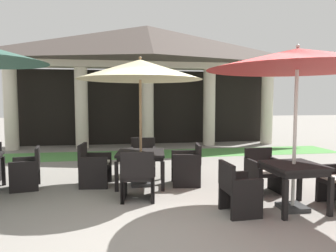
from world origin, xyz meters
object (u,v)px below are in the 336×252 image
object	(u,v)px
patio_umbrella_mid_right	(140,70)
patio_chair_mid_right_north	(143,157)
patio_chair_mid_right_south	(138,177)
patio_chair_mid_right_west	(94,166)
patio_chair_mid_right_east	(187,165)
patio_chair_mid_left_east	(27,169)
patio_table_mid_right	(141,156)
patio_chair_near_foreground_west	(238,189)
patio_table_near_foreground	(294,171)
patio_chair_near_foreground_north	(263,172)
patio_umbrella_near_foreground	(297,60)

from	to	relation	value
patio_umbrella_mid_right	patio_chair_mid_right_north	xyz separation A→B (m)	(0.12, 0.98, -2.00)
patio_chair_mid_right_south	patio_chair_mid_right_west	bearing A→B (deg)	135.01
patio_umbrella_mid_right	patio_chair_mid_right_east	distance (m)	2.22
patio_chair_mid_left_east	patio_chair_mid_right_east	xyz separation A→B (m)	(3.27, -0.24, 0.03)
patio_chair_mid_left_east	patio_chair_mid_right_west	distance (m)	1.32
patio_table_mid_right	patio_chair_mid_right_east	xyz separation A→B (m)	(0.98, -0.12, -0.20)
patio_chair_near_foreground_west	patio_table_mid_right	xyz separation A→B (m)	(-1.38, 1.92, 0.23)
patio_chair_mid_left_east	patio_table_mid_right	xyz separation A→B (m)	(2.30, -0.12, 0.23)
patio_chair_mid_right_north	patio_chair_mid_left_east	bearing A→B (deg)	26.62
patio_chair_mid_left_east	patio_chair_mid_right_south	distance (m)	2.44
patio_chair_mid_left_east	patio_chair_mid_right_north	distance (m)	2.57
patio_table_near_foreground	patio_chair_near_foreground_north	size ratio (longest dim) A/B	1.04
patio_chair_near_foreground_west	patio_chair_mid_right_south	size ratio (longest dim) A/B	0.91
patio_table_near_foreground	patio_chair_mid_right_south	distance (m)	2.64
patio_table_near_foreground	patio_chair_near_foreground_west	xyz separation A→B (m)	(-0.97, -0.04, -0.25)
patio_table_near_foreground	patio_chair_near_foreground_north	distance (m)	1.00
patio_chair_near_foreground_north	patio_table_mid_right	xyz separation A→B (m)	(-2.31, 0.91, 0.22)
patio_chair_mid_left_east	patio_chair_mid_right_east	size ratio (longest dim) A/B	0.96
patio_umbrella_near_foreground	patio_chair_mid_right_west	world-z (taller)	patio_umbrella_near_foreground
patio_table_mid_right	patio_chair_mid_right_south	world-z (taller)	patio_chair_mid_right_south
patio_chair_mid_right_north	patio_chair_near_foreground_west	bearing A→B (deg)	120.61
patio_chair_near_foreground_west	patio_table_near_foreground	bearing A→B (deg)	90.00
patio_chair_mid_right_north	patio_table_near_foreground	bearing A→B (deg)	135.03
patio_chair_mid_left_east	patio_chair_mid_right_east	distance (m)	3.28
patio_chair_near_foreground_north	patio_chair_mid_right_east	distance (m)	1.55
patio_chair_mid_right_south	patio_chair_near_foreground_west	bearing A→B (deg)	-24.83
patio_chair_mid_left_east	patio_chair_mid_right_east	world-z (taller)	patio_chair_mid_right_east
patio_chair_near_foreground_west	patio_chair_mid_left_east	size ratio (longest dim) A/B	1.00
patio_chair_mid_right_north	patio_umbrella_mid_right	bearing A→B (deg)	90.00
patio_chair_near_foreground_north	patio_chair_mid_right_north	xyz separation A→B (m)	(-2.19, 1.89, 0.01)
patio_chair_near_foreground_north	patio_chair_mid_right_south	world-z (taller)	patio_chair_mid_right_south
patio_umbrella_mid_right	patio_chair_mid_right_west	distance (m)	2.23
patio_chair_near_foreground_north	patio_chair_mid_right_east	bearing A→B (deg)	-32.90
patio_table_mid_right	patio_chair_near_foreground_north	bearing A→B (deg)	-21.49
patio_chair_mid_right_south	patio_chair_mid_right_west	xyz separation A→B (m)	(-0.86, 1.10, -0.01)
patio_chair_near_foreground_west	patio_chair_mid_right_west	world-z (taller)	patio_chair_mid_right_west
patio_chair_near_foreground_west	patio_chair_near_foreground_north	bearing A→B (deg)	135.06
patio_umbrella_near_foreground	patio_chair_mid_right_north	size ratio (longest dim) A/B	3.32
patio_table_near_foreground	patio_chair_mid_left_east	xyz separation A→B (m)	(-4.65, 2.00, -0.26)
patio_table_mid_right	patio_chair_mid_right_south	bearing A→B (deg)	-97.10
patio_chair_mid_right_north	patio_umbrella_near_foreground	bearing A→B (deg)	135.03
patio_chair_near_foreground_north	patio_chair_mid_right_north	world-z (taller)	patio_chair_mid_right_north
patio_umbrella_near_foreground	patio_chair_mid_left_east	xyz separation A→B (m)	(-4.65, 2.00, -2.04)
patio_chair_mid_left_east	patio_chair_near_foreground_north	bearing A→B (deg)	-112.24
patio_chair_near_foreground_north	patio_chair_mid_left_east	xyz separation A→B (m)	(-4.61, 1.03, -0.01)
patio_umbrella_near_foreground	patio_chair_mid_right_north	xyz separation A→B (m)	(-2.22, 2.85, -2.02)
patio_chair_mid_left_east	patio_chair_mid_right_south	bearing A→B (deg)	-126.45
patio_chair_near_foreground_west	patio_chair_mid_left_east	xyz separation A→B (m)	(-3.68, 2.04, -0.00)
patio_chair_near_foreground_north	patio_chair_mid_left_east	bearing A→B (deg)	-14.91
patio_umbrella_near_foreground	patio_table_mid_right	world-z (taller)	patio_umbrella_near_foreground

